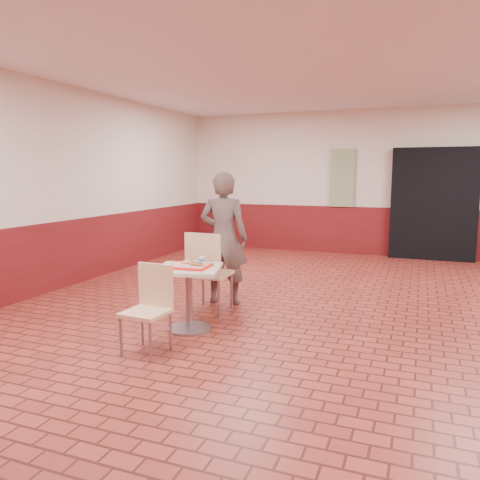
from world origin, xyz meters
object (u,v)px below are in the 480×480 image
(customer, at_px, (224,238))
(serving_tray, at_px, (189,266))
(chair_main_front, at_px, (150,304))
(ring_donut, at_px, (187,262))
(chair_main_back, at_px, (207,268))
(paper_cup, at_px, (202,260))
(main_table, at_px, (189,288))
(long_john_donut, at_px, (197,263))

(customer, relative_size, serving_tray, 3.91)
(chair_main_front, distance_m, ring_donut, 0.80)
(chair_main_back, height_order, paper_cup, chair_main_back)
(main_table, xyz_separation_m, chair_main_front, (-0.07, -0.68, -0.00))
(main_table, xyz_separation_m, serving_tray, (0.00, 0.00, 0.24))
(chair_main_front, xyz_separation_m, serving_tray, (0.07, 0.68, 0.24))
(chair_main_front, height_order, serving_tray, chair_main_front)
(ring_donut, bearing_deg, serving_tray, -48.65)
(chair_main_back, bearing_deg, chair_main_front, 90.67)
(main_table, distance_m, customer, 1.20)
(customer, relative_size, long_john_donut, 10.84)
(long_john_donut, bearing_deg, paper_cup, 85.09)
(customer, bearing_deg, long_john_donut, 90.19)
(main_table, xyz_separation_m, customer, (-0.07, 1.13, 0.39))
(chair_main_front, bearing_deg, serving_tray, 87.78)
(paper_cup, bearing_deg, main_table, -136.22)
(chair_main_front, relative_size, paper_cup, 10.51)
(long_john_donut, relative_size, paper_cup, 1.99)
(main_table, bearing_deg, chair_main_back, 97.08)
(main_table, height_order, customer, customer)
(serving_tray, xyz_separation_m, long_john_donut, (0.10, -0.00, 0.04))
(long_john_donut, xyz_separation_m, paper_cup, (0.01, 0.10, 0.02))
(serving_tray, distance_m, ring_donut, 0.10)
(chair_main_back, xyz_separation_m, long_john_donut, (0.18, -0.64, 0.19))
(main_table, relative_size, ring_donut, 7.53)
(ring_donut, distance_m, paper_cup, 0.17)
(main_table, xyz_separation_m, paper_cup, (0.11, 0.10, 0.30))
(long_john_donut, bearing_deg, chair_main_back, 105.56)
(main_table, height_order, serving_tray, serving_tray)
(long_john_donut, bearing_deg, chair_main_front, -103.77)
(serving_tray, height_order, long_john_donut, long_john_donut)
(serving_tray, xyz_separation_m, ring_donut, (-0.06, 0.07, 0.03))
(chair_main_back, xyz_separation_m, paper_cup, (0.19, -0.54, 0.21))
(chair_main_back, distance_m, serving_tray, 0.66)
(chair_main_back, xyz_separation_m, serving_tray, (0.08, -0.64, 0.15))
(chair_main_front, distance_m, customer, 1.86)
(chair_main_front, bearing_deg, customer, 93.56)
(customer, bearing_deg, ring_donut, 82.15)
(chair_main_back, height_order, ring_donut, chair_main_back)
(chair_main_front, relative_size, ring_donut, 9.07)
(customer, distance_m, ring_donut, 1.07)
(chair_main_back, bearing_deg, paper_cup, 109.44)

